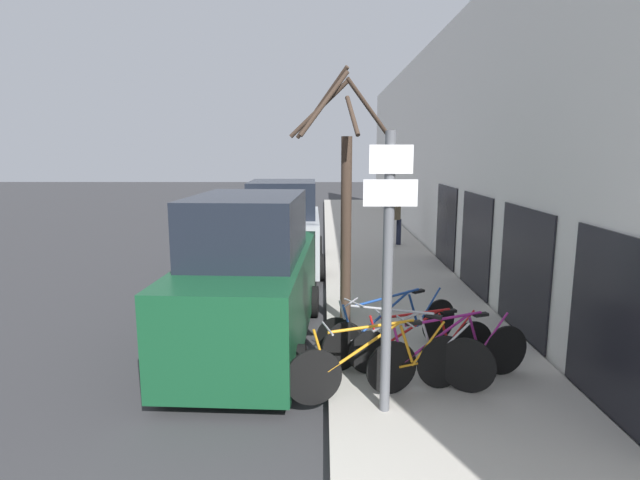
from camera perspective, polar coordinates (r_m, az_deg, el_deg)
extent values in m
plane|color=#333335|center=(13.18, -3.70, -3.77)|extent=(80.00, 80.00, 0.00)
cube|color=#ADA89E|center=(15.96, 6.36, -1.11)|extent=(3.20, 32.00, 0.15)
cube|color=silver|center=(15.94, 12.96, 10.18)|extent=(0.20, 32.00, 6.50)
cube|color=black|center=(6.60, 30.74, -8.55)|extent=(0.03, 1.99, 2.10)
cube|color=black|center=(8.87, 22.23, -3.37)|extent=(0.03, 1.99, 2.10)
cube|color=black|center=(11.30, 17.33, -0.31)|extent=(0.03, 1.99, 2.10)
cube|color=black|center=(13.81, 14.19, 1.65)|extent=(0.03, 1.99, 2.10)
cylinder|color=#595B60|center=(5.66, 7.72, -4.20)|extent=(0.12, 0.12, 3.22)
cube|color=white|center=(5.42, 8.14, 9.12)|extent=(0.47, 0.02, 0.31)
cube|color=white|center=(5.44, 8.04, 5.35)|extent=(0.59, 0.02, 0.29)
cylinder|color=black|center=(6.15, -0.72, -15.42)|extent=(0.68, 0.22, 0.70)
cylinder|color=black|center=(6.73, 13.83, -13.40)|extent=(0.68, 0.22, 0.70)
cylinder|color=orange|center=(6.19, 5.12, -12.01)|extent=(0.93, 0.28, 0.57)
cylinder|color=orange|center=(6.14, 5.91, -9.79)|extent=(1.08, 0.32, 0.09)
cylinder|color=orange|center=(6.40, 9.85, -11.62)|extent=(0.21, 0.09, 0.50)
cylinder|color=orange|center=(6.59, 11.50, -13.57)|extent=(0.58, 0.18, 0.08)
cylinder|color=orange|center=(6.54, 12.26, -11.49)|extent=(0.44, 0.15, 0.56)
cylinder|color=orange|center=(6.05, 0.07, -12.79)|extent=(0.20, 0.08, 0.60)
cube|color=black|center=(6.34, 10.63, -9.30)|extent=(0.21, 0.13, 0.04)
cylinder|color=#99999E|center=(5.96, 0.87, -10.07)|extent=(0.14, 0.43, 0.02)
cylinder|color=black|center=(6.47, 8.19, -14.24)|extent=(0.66, 0.26, 0.69)
cylinder|color=black|center=(7.36, 20.40, -11.74)|extent=(0.66, 0.26, 0.69)
cylinder|color=#8C1E72|center=(6.65, 13.28, -10.78)|extent=(0.92, 0.35, 0.56)
cylinder|color=#8C1E72|center=(6.61, 14.00, -8.72)|extent=(1.06, 0.40, 0.09)
cylinder|color=#8C1E72|center=(6.96, 17.21, -10.25)|extent=(0.21, 0.10, 0.49)
cylinder|color=#8C1E72|center=(7.17, 18.52, -11.97)|extent=(0.58, 0.22, 0.08)
cylinder|color=#8C1E72|center=(7.14, 19.18, -10.06)|extent=(0.43, 0.17, 0.55)
cylinder|color=#8C1E72|center=(6.40, 8.96, -11.73)|extent=(0.20, 0.10, 0.59)
cube|color=black|center=(6.92, 17.91, -8.11)|extent=(0.22, 0.14, 0.04)
cylinder|color=#99999E|center=(6.33, 9.72, -9.16)|extent=(0.17, 0.42, 0.02)
cylinder|color=black|center=(7.17, 2.22, -11.57)|extent=(0.66, 0.34, 0.71)
cylinder|color=black|center=(6.70, 16.46, -13.57)|extent=(0.66, 0.34, 0.71)
cylinder|color=#B7B7BC|center=(6.82, 7.37, -9.81)|extent=(0.90, 0.46, 0.58)
cylinder|color=#B7B7BC|center=(6.72, 8.13, -7.91)|extent=(1.04, 0.53, 0.09)
cylinder|color=#B7B7BC|center=(6.69, 12.07, -10.63)|extent=(0.20, 0.12, 0.51)
cylinder|color=#B7B7BC|center=(6.74, 13.83, -13.05)|extent=(0.57, 0.30, 0.08)
cylinder|color=#B7B7BC|center=(6.63, 14.68, -11.16)|extent=(0.43, 0.23, 0.57)
cylinder|color=#B7B7BC|center=(7.03, 2.90, -9.38)|extent=(0.20, 0.12, 0.62)
cube|color=black|center=(6.58, 12.90, -8.52)|extent=(0.21, 0.16, 0.04)
cylinder|color=#99999E|center=(6.90, 3.60, -7.11)|extent=(0.21, 0.41, 0.02)
cylinder|color=black|center=(7.00, 5.67, -12.62)|extent=(0.60, 0.18, 0.61)
cylinder|color=black|center=(7.63, 17.03, -11.06)|extent=(0.60, 0.18, 0.61)
cylinder|color=red|center=(7.10, 10.25, -9.96)|extent=(0.86, 0.25, 0.50)
cylinder|color=red|center=(7.06, 10.89, -8.26)|extent=(1.00, 0.28, 0.08)
cylinder|color=red|center=(7.32, 13.93, -9.66)|extent=(0.19, 0.08, 0.44)
cylinder|color=red|center=(7.49, 15.20, -11.18)|extent=(0.54, 0.16, 0.07)
cylinder|color=red|center=(7.46, 15.81, -9.57)|extent=(0.41, 0.13, 0.49)
cylinder|color=red|center=(6.93, 6.33, -10.58)|extent=(0.19, 0.08, 0.53)
cube|color=black|center=(7.29, 14.56, -7.86)|extent=(0.21, 0.13, 0.04)
cylinder|color=#99999E|center=(6.87, 6.99, -8.49)|extent=(0.13, 0.43, 0.02)
cylinder|color=black|center=(7.04, 2.61, -12.05)|extent=(0.60, 0.42, 0.70)
cylinder|color=black|center=(8.23, 13.40, -8.98)|extent=(0.60, 0.42, 0.70)
cylinder|color=#1E4799|center=(7.34, 7.14, -8.47)|extent=(0.89, 0.62, 0.57)
cylinder|color=#1E4799|center=(7.33, 7.75, -6.51)|extent=(1.04, 0.72, 0.09)
cylinder|color=#1E4799|center=(7.75, 10.61, -7.77)|extent=(0.20, 0.15, 0.50)
cylinder|color=#1E4799|center=(8.00, 11.77, -9.29)|extent=(0.57, 0.40, 0.08)
cylinder|color=#1E4799|center=(7.98, 12.31, -7.49)|extent=(0.43, 0.30, 0.56)
cylinder|color=#1E4799|center=(6.98, 3.27, -9.62)|extent=(0.20, 0.15, 0.60)
cube|color=black|center=(7.74, 11.17, -5.77)|extent=(0.21, 0.18, 0.04)
cylinder|color=#99999E|center=(6.94, 3.92, -7.16)|extent=(0.27, 0.38, 0.02)
cube|color=#144728|center=(8.23, -7.79, -6.26)|extent=(1.99, 4.85, 1.36)
cube|color=black|center=(7.80, -8.25, 1.58)|extent=(1.71, 2.55, 0.96)
cylinder|color=black|center=(9.96, -11.15, -6.75)|extent=(0.25, 0.61, 0.60)
cylinder|color=black|center=(9.68, -0.87, -7.04)|extent=(0.25, 0.61, 0.60)
cylinder|color=black|center=(7.30, -16.96, -13.36)|extent=(0.25, 0.61, 0.60)
cylinder|color=black|center=(6.92, -2.60, -14.25)|extent=(0.25, 0.61, 0.60)
cube|color=#B2B7BC|center=(13.52, -4.17, 0.16)|extent=(1.99, 4.26, 1.29)
cube|color=black|center=(13.21, -4.27, 4.75)|extent=(1.75, 2.23, 0.92)
cylinder|color=black|center=(14.97, -7.48, -0.85)|extent=(0.23, 0.68, 0.67)
cylinder|color=black|center=(14.87, -0.21, -0.84)|extent=(0.23, 0.68, 0.67)
cylinder|color=black|center=(12.44, -8.84, -3.13)|extent=(0.23, 0.68, 0.67)
cylinder|color=black|center=(12.32, -0.07, -3.13)|extent=(0.23, 0.68, 0.67)
cylinder|color=#1E2338|center=(16.47, 8.98, 0.93)|extent=(0.16, 0.16, 0.84)
cylinder|color=#1E2338|center=(16.39, 7.99, 0.91)|extent=(0.16, 0.16, 0.84)
cylinder|color=brown|center=(16.33, 8.55, 3.52)|extent=(0.38, 0.38, 0.66)
sphere|color=tan|center=(16.29, 8.59, 5.07)|extent=(0.23, 0.23, 0.23)
cylinder|color=#3D2D23|center=(8.70, 2.99, 0.99)|extent=(0.19, 0.19, 3.25)
cylinder|color=#3D2D23|center=(8.46, 0.47, 15.35)|extent=(0.85, 0.41, 1.09)
cylinder|color=#3D2D23|center=(8.98, 0.15, 15.30)|extent=(0.95, 0.80, 1.18)
cylinder|color=#3D2D23|center=(8.71, -0.18, 14.68)|extent=(1.02, 0.28, 0.95)
cylinder|color=#3D2D23|center=(8.92, 5.66, 14.68)|extent=(0.88, 0.64, 0.99)
cylinder|color=#3D2D23|center=(8.33, 3.73, 13.99)|extent=(0.23, 0.64, 0.69)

